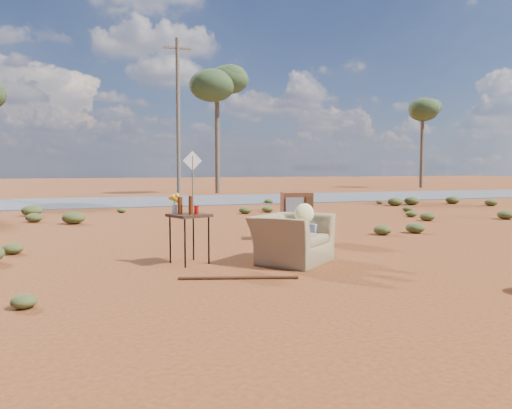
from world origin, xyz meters
name	(u,v)px	position (x,y,z in m)	size (l,w,h in m)	color
ground	(261,258)	(0.00, 0.00, 0.00)	(140.00, 140.00, 0.00)	brown
highway	(146,201)	(0.00, 15.00, 0.02)	(140.00, 7.00, 0.04)	#565659
armchair	(293,232)	(0.39, -0.47, 0.48)	(1.48, 1.55, 1.03)	olive
tv_unit	(297,205)	(1.45, 1.75, 0.74)	(0.72, 0.63, 1.00)	black
side_table	(186,212)	(-1.28, -0.07, 0.81)	(0.71, 0.71, 1.10)	#362213
rusty_bar	(238,278)	(-0.84, -1.41, 0.02)	(0.04, 0.04, 1.64)	#4D2714
road_sign	(192,168)	(1.50, 12.00, 1.50)	(0.78, 0.06, 2.19)	brown
eucalyptus_center	(217,84)	(5.00, 21.00, 6.43)	(3.20, 3.20, 7.60)	brown
eucalyptus_right	(423,110)	(22.00, 24.00, 5.94)	(3.20, 3.20, 7.10)	brown
utility_pole_center	(178,116)	(2.00, 17.50, 4.15)	(1.40, 0.20, 8.00)	brown
scrub_patch	(167,224)	(-0.82, 4.41, 0.14)	(17.49, 8.07, 0.33)	#515625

